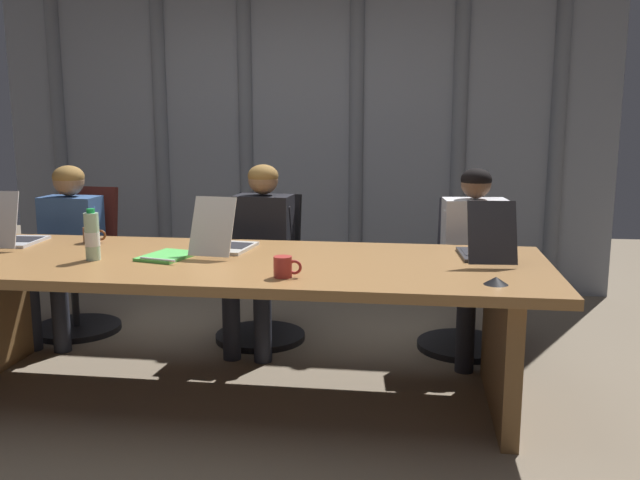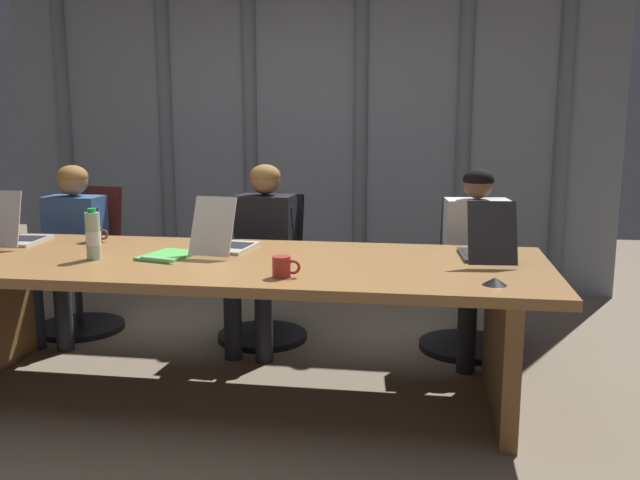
{
  "view_description": "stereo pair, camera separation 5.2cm",
  "coord_description": "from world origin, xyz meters",
  "px_view_note": "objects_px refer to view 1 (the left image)",
  "views": [
    {
      "loc": [
        0.98,
        -3.39,
        1.49
      ],
      "look_at": [
        0.5,
        0.08,
        0.84
      ],
      "focal_mm": 38.34,
      "sensor_mm": 36.0,
      "label": 1
    },
    {
      "loc": [
        1.03,
        -3.38,
        1.49
      ],
      "look_at": [
        0.5,
        0.08,
        0.84
      ],
      "focal_mm": 38.34,
      "sensor_mm": 36.0,
      "label": 2
    }
  ],
  "objects_px": {
    "conference_mic_left_side": "(496,281)",
    "spiral_notepad": "(167,256)",
    "laptop_left_mid": "(225,241)",
    "water_bottle_primary": "(92,237)",
    "office_chair_left_mid": "(262,285)",
    "person_left_end": "(66,240)",
    "laptop_left_end": "(14,235)",
    "coffee_mug_far": "(284,267)",
    "laptop_center": "(486,248)",
    "office_chair_left_end": "(78,277)",
    "person_left_mid": "(260,245)",
    "person_center": "(476,251)",
    "office_chair_center": "(466,293)",
    "coffee_mug_near": "(92,235)"
  },
  "relations": [
    {
      "from": "office_chair_left_end",
      "to": "spiral_notepad",
      "type": "relative_size",
      "value": 2.83
    },
    {
      "from": "spiral_notepad",
      "to": "office_chair_left_mid",
      "type": "bearing_deg",
      "value": 87.81
    },
    {
      "from": "conference_mic_left_side",
      "to": "spiral_notepad",
      "type": "relative_size",
      "value": 0.31
    },
    {
      "from": "laptop_center",
      "to": "office_chair_center",
      "type": "bearing_deg",
      "value": -2.54
    },
    {
      "from": "coffee_mug_near",
      "to": "spiral_notepad",
      "type": "xyz_separation_m",
      "value": [
        0.59,
        -0.36,
        -0.04
      ]
    },
    {
      "from": "office_chair_left_mid",
      "to": "person_left_mid",
      "type": "bearing_deg",
      "value": 15.96
    },
    {
      "from": "person_center",
      "to": "conference_mic_left_side",
      "type": "relative_size",
      "value": 10.6
    },
    {
      "from": "laptop_center",
      "to": "water_bottle_primary",
      "type": "bearing_deg",
      "value": 93.82
    },
    {
      "from": "water_bottle_primary",
      "to": "coffee_mug_far",
      "type": "relative_size",
      "value": 2.01
    },
    {
      "from": "laptop_center",
      "to": "water_bottle_primary",
      "type": "relative_size",
      "value": 1.78
    },
    {
      "from": "laptop_center",
      "to": "laptop_left_end",
      "type": "bearing_deg",
      "value": 84.98
    },
    {
      "from": "laptop_left_mid",
      "to": "office_chair_left_end",
      "type": "bearing_deg",
      "value": 65.67
    },
    {
      "from": "office_chair_left_mid",
      "to": "water_bottle_primary",
      "type": "distance_m",
      "value": 1.35
    },
    {
      "from": "laptop_left_end",
      "to": "water_bottle_primary",
      "type": "bearing_deg",
      "value": -119.66
    },
    {
      "from": "office_chair_left_end",
      "to": "person_center",
      "type": "relative_size",
      "value": 0.85
    },
    {
      "from": "coffee_mug_far",
      "to": "spiral_notepad",
      "type": "height_order",
      "value": "coffee_mug_far"
    },
    {
      "from": "office_chair_left_mid",
      "to": "conference_mic_left_side",
      "type": "relative_size",
      "value": 8.74
    },
    {
      "from": "office_chair_left_end",
      "to": "spiral_notepad",
      "type": "xyz_separation_m",
      "value": [
        1.02,
        -0.97,
        0.38
      ]
    },
    {
      "from": "person_center",
      "to": "coffee_mug_far",
      "type": "bearing_deg",
      "value": -46.01
    },
    {
      "from": "water_bottle_primary",
      "to": "coffee_mug_far",
      "type": "height_order",
      "value": "water_bottle_primary"
    },
    {
      "from": "office_chair_center",
      "to": "coffee_mug_near",
      "type": "distance_m",
      "value": 2.35
    },
    {
      "from": "office_chair_left_end",
      "to": "person_left_end",
      "type": "relative_size",
      "value": 0.86
    },
    {
      "from": "office_chair_left_mid",
      "to": "coffee_mug_far",
      "type": "xyz_separation_m",
      "value": [
        0.4,
        -1.32,
        0.43
      ]
    },
    {
      "from": "office_chair_left_end",
      "to": "water_bottle_primary",
      "type": "bearing_deg",
      "value": 36.96
    },
    {
      "from": "laptop_left_mid",
      "to": "water_bottle_primary",
      "type": "xyz_separation_m",
      "value": [
        -0.62,
        -0.3,
        0.06
      ]
    },
    {
      "from": "office_chair_left_end",
      "to": "coffee_mug_near",
      "type": "height_order",
      "value": "office_chair_left_end"
    },
    {
      "from": "office_chair_left_mid",
      "to": "laptop_left_end",
      "type": "bearing_deg",
      "value": -53.15
    },
    {
      "from": "person_left_end",
      "to": "spiral_notepad",
      "type": "xyz_separation_m",
      "value": [
        1.01,
        -0.81,
        0.08
      ]
    },
    {
      "from": "coffee_mug_far",
      "to": "spiral_notepad",
      "type": "bearing_deg",
      "value": 153.14
    },
    {
      "from": "laptop_left_mid",
      "to": "laptop_center",
      "type": "xyz_separation_m",
      "value": [
        1.4,
        -0.01,
        0.0
      ]
    },
    {
      "from": "person_left_mid",
      "to": "water_bottle_primary",
      "type": "relative_size",
      "value": 4.38
    },
    {
      "from": "office_chair_left_end",
      "to": "person_left_mid",
      "type": "distance_m",
      "value": 1.38
    },
    {
      "from": "laptop_left_end",
      "to": "spiral_notepad",
      "type": "bearing_deg",
      "value": -105.14
    },
    {
      "from": "laptop_center",
      "to": "conference_mic_left_side",
      "type": "bearing_deg",
      "value": 174.88
    },
    {
      "from": "office_chair_center",
      "to": "person_left_mid",
      "type": "xyz_separation_m",
      "value": [
        -1.32,
        -0.16,
        0.31
      ]
    },
    {
      "from": "laptop_left_end",
      "to": "laptop_left_mid",
      "type": "bearing_deg",
      "value": -94.03
    },
    {
      "from": "office_chair_left_mid",
      "to": "person_left_end",
      "type": "bearing_deg",
      "value": -76.28
    },
    {
      "from": "office_chair_center",
      "to": "water_bottle_primary",
      "type": "bearing_deg",
      "value": -51.83
    },
    {
      "from": "coffee_mug_far",
      "to": "office_chair_left_end",
      "type": "bearing_deg",
      "value": 142.39
    },
    {
      "from": "laptop_left_end",
      "to": "office_chair_left_mid",
      "type": "distance_m",
      "value": 1.56
    },
    {
      "from": "laptop_left_end",
      "to": "laptop_left_mid",
      "type": "height_order",
      "value": "laptop_left_end"
    },
    {
      "from": "laptop_center",
      "to": "office_chair_left_end",
      "type": "xyz_separation_m",
      "value": [
        -2.68,
        0.78,
        -0.43
      ]
    },
    {
      "from": "office_chair_left_end",
      "to": "person_left_mid",
      "type": "xyz_separation_m",
      "value": [
        1.34,
        -0.16,
        0.3
      ]
    },
    {
      "from": "laptop_left_mid",
      "to": "person_center",
      "type": "height_order",
      "value": "person_center"
    },
    {
      "from": "office_chair_left_end",
      "to": "person_center",
      "type": "distance_m",
      "value": 2.71
    },
    {
      "from": "laptop_left_end",
      "to": "laptop_center",
      "type": "xyz_separation_m",
      "value": [
        2.66,
        -0.03,
        -0.0
      ]
    },
    {
      "from": "office_chair_left_end",
      "to": "person_left_mid",
      "type": "relative_size",
      "value": 0.84
    },
    {
      "from": "water_bottle_primary",
      "to": "spiral_notepad",
      "type": "height_order",
      "value": "water_bottle_primary"
    },
    {
      "from": "office_chair_left_mid",
      "to": "office_chair_center",
      "type": "height_order",
      "value": "office_chair_left_mid"
    },
    {
      "from": "conference_mic_left_side",
      "to": "laptop_left_mid",
      "type": "bearing_deg",
      "value": 158.47
    }
  ]
}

